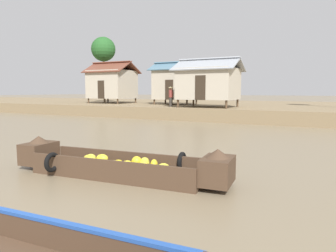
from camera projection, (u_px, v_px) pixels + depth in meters
The scene contains 8 objects.
ground_plane at pixel (199, 148), 11.93m from camera, with size 300.00×300.00×0.00m, color #7A6B51.
riverbank_strip at pixel (274, 109), 29.01m from camera, with size 160.00×20.00×0.94m, color #7F6B4C.
banana_boat at pixel (118, 164), 7.88m from camera, with size 5.98×2.11×0.92m.
stilt_house_left at pixel (112, 84), 32.03m from camera, with size 4.82×4.08×4.31m.
stilt_house_mid_left at pixel (176, 83), 28.80m from camera, with size 4.46×3.14×4.02m.
stilt_house_mid_right at pixel (209, 83), 23.86m from camera, with size 4.93×4.03×3.82m.
palm_tree_far at pixel (103, 50), 34.41m from camera, with size 2.72×2.72×7.32m.
vendor_person at pixel (171, 95), 24.54m from camera, with size 0.44×0.44×1.66m.
Camera 1 is at (4.30, -1.01, 2.21)m, focal length 32.61 mm.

